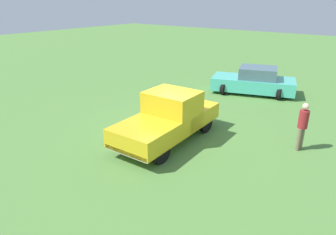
# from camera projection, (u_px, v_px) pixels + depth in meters

# --- Properties ---
(ground_plane) EXTENTS (80.00, 80.00, 0.00)m
(ground_plane) POSITION_uv_depth(u_px,v_px,m) (172.00, 133.00, 11.76)
(ground_plane) COLOR #54843D
(pickup_truck) EXTENTS (4.67, 1.98, 1.80)m
(pickup_truck) POSITION_uv_depth(u_px,v_px,m) (170.00, 116.00, 10.91)
(pickup_truck) COLOR black
(pickup_truck) RESTS_ON ground_plane
(sedan_near) EXTENTS (3.13, 4.72, 1.46)m
(sedan_near) POSITION_uv_depth(u_px,v_px,m) (254.00, 81.00, 16.47)
(sedan_near) COLOR black
(sedan_near) RESTS_ON ground_plane
(person_bystander) EXTENTS (0.38, 0.38, 1.70)m
(person_bystander) POSITION_uv_depth(u_px,v_px,m) (303.00, 124.00, 10.12)
(person_bystander) COLOR #7A6B51
(person_bystander) RESTS_ON ground_plane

